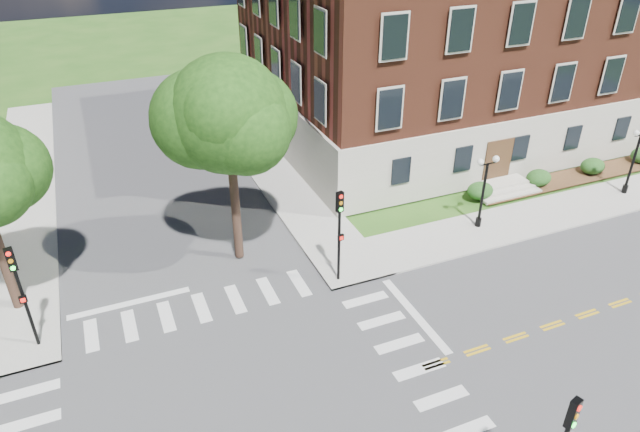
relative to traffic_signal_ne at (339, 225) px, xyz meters
name	(u,v)px	position (x,y,z in m)	size (l,w,h in m)	color
ground	(246,427)	(-6.65, -6.64, -3.19)	(160.00, 160.00, 0.00)	#265217
road_ew	(246,427)	(-6.65, -6.64, -3.18)	(90.00, 12.00, 0.01)	#3D3D3F
road_ns	(246,427)	(-6.65, -6.64, -3.18)	(12.00, 90.00, 0.01)	#3D3D3F
sidewalk_ne	(404,176)	(8.73, 8.73, -3.13)	(34.00, 34.00, 0.12)	#9E9B93
crosswalk_east	(419,370)	(0.55, -6.64, -3.19)	(2.20, 10.20, 0.02)	silver
stop_bar_east	(415,315)	(2.15, -3.64, -3.19)	(0.40, 5.50, 0.00)	silver
main_building	(469,18)	(17.35, 15.35, 5.15)	(30.60, 22.40, 16.50)	#B8B4A3
shrub_row	(590,175)	(20.35, 4.16, -3.19)	(18.00, 2.00, 1.30)	#214617
tree_d	(228,115)	(-3.90, 3.83, 4.61)	(5.47, 5.47, 10.45)	black
traffic_signal_ne	(339,225)	(0.00, 0.00, 0.00)	(0.36, 0.42, 4.80)	black
traffic_signal_nw	(19,285)	(-13.51, 0.73, 0.00)	(0.36, 0.41, 4.80)	black
twin_lamp_west	(484,188)	(9.33, 1.52, -0.66)	(1.36, 0.36, 4.23)	black
twin_lamp_east	(634,157)	(20.23, 1.31, -0.66)	(1.36, 0.36, 4.23)	black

